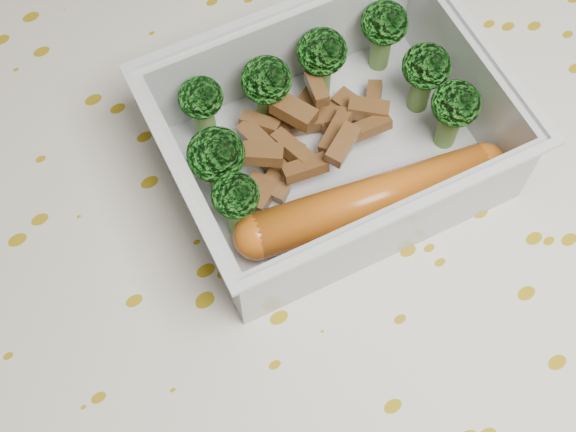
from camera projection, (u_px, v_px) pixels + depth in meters
dining_table at (298, 300)px, 0.48m from camera, size 1.40×0.90×0.75m
tablecloth at (299, 269)px, 0.44m from camera, size 1.46×0.96×0.19m
lunch_container at (333, 145)px, 0.40m from camera, size 0.18×0.14×0.06m
broccoli_florets at (315, 99)px, 0.40m from camera, size 0.14×0.09×0.05m
meat_pile at (304, 132)px, 0.41m from camera, size 0.10×0.06×0.03m
sausage at (372, 200)px, 0.39m from camera, size 0.14×0.05×0.02m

